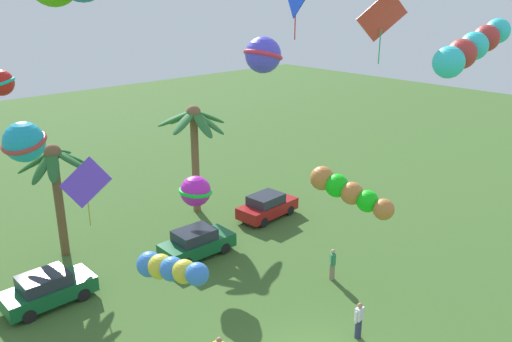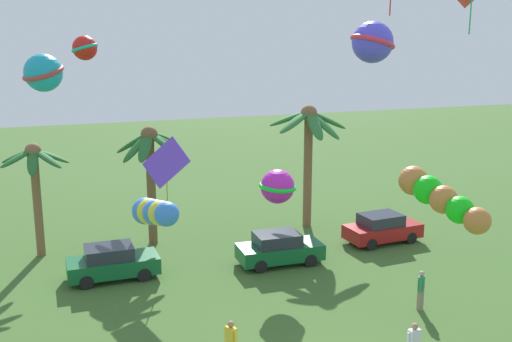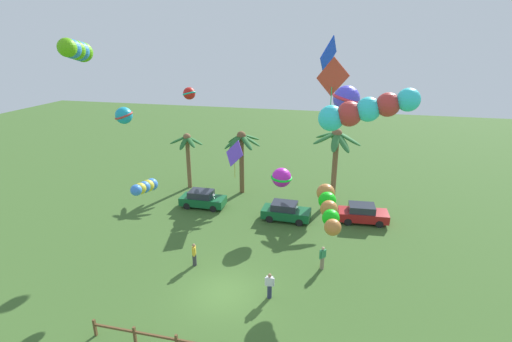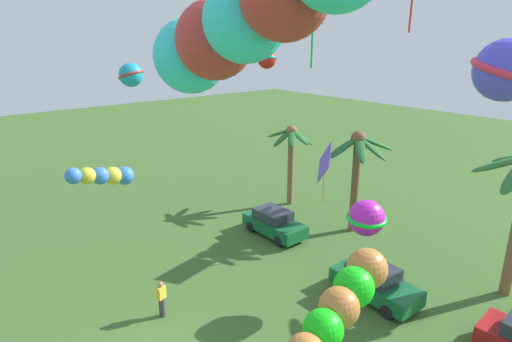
{
  "view_description": "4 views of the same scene",
  "coord_description": "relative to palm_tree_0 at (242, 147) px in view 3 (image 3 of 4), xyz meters",
  "views": [
    {
      "loc": [
        -12.29,
        -9.97,
        13.16
      ],
      "look_at": [
        1.11,
        4.56,
        6.33
      ],
      "focal_mm": 36.68,
      "sensor_mm": 36.0,
      "label": 1
    },
    {
      "loc": [
        -7.93,
        -14.6,
        10.44
      ],
      "look_at": [
        -0.68,
        5.72,
        5.58
      ],
      "focal_mm": 42.62,
      "sensor_mm": 36.0,
      "label": 2
    },
    {
      "loc": [
        5.99,
        -17.34,
        14.06
      ],
      "look_at": [
        0.93,
        4.24,
        6.19
      ],
      "focal_mm": 26.3,
      "sensor_mm": 36.0,
      "label": 3
    },
    {
      "loc": [
        11.3,
        -4.31,
        11.03
      ],
      "look_at": [
        -1.02,
        5.9,
        5.99
      ],
      "focal_mm": 29.91,
      "sensor_mm": 36.0,
      "label": 4
    }
  ],
  "objects": [
    {
      "name": "palm_tree_1",
      "position": [
        -5.4,
        0.05,
        -0.41
      ],
      "size": [
        3.22,
        3.14,
        5.51
      ],
      "color": "brown",
      "rests_on": "ground"
    },
    {
      "name": "spectator_1",
      "position": [
        8.37,
        -11.16,
        -3.74
      ],
      "size": [
        0.42,
        0.44,
        1.59
      ],
      "color": "gray",
      "rests_on": "ground"
    },
    {
      "name": "ground_plane",
      "position": [
        2.96,
        -14.98,
        -4.55
      ],
      "size": [
        120.0,
        120.0,
        0.0
      ],
      "primitive_type": "plane",
      "color": "#3D6028"
    },
    {
      "name": "parked_car_2",
      "position": [
        -2.51,
        -4.03,
        -3.8
      ],
      "size": [
        3.91,
        1.75,
        1.51
      ],
      "color": "#145B2D",
      "rests_on": "ground"
    },
    {
      "name": "spectator_2",
      "position": [
        5.63,
        -14.75,
        -3.74
      ],
      "size": [
        0.55,
        0.27,
        1.59
      ],
      "color": "#2D3351",
      "rests_on": "ground"
    },
    {
      "name": "kite_diamond_10",
      "position": [
        8.3,
        -12.94,
        7.66
      ],
      "size": [
        1.67,
        1.2,
        2.8
      ],
      "color": "red"
    },
    {
      "name": "kite_ball_1",
      "position": [
        -4.81,
        -10.96,
        4.82
      ],
      "size": [
        1.62,
        1.62,
        1.09
      ],
      "color": "#199BBC"
    },
    {
      "name": "parked_car_0",
      "position": [
        11.09,
        -3.82,
        -3.8
      ],
      "size": [
        4.01,
        1.97,
        1.51
      ],
      "color": "#A51919",
      "rests_on": "ground"
    },
    {
      "name": "parked_car_1",
      "position": [
        5.0,
        -4.85,
        -3.8
      ],
      "size": [
        3.94,
        1.82,
        1.51
      ],
      "color": "#145B2D",
      "rests_on": "ground"
    },
    {
      "name": "kite_diamond_6",
      "position": [
        0.2,
        -3.03,
        0.21
      ],
      "size": [
        1.94,
        1.54,
        3.35
      ],
      "color": "#6C3FE4"
    },
    {
      "name": "kite_tube_9",
      "position": [
        8.53,
        -11.69,
        0.1
      ],
      "size": [
        1.64,
        4.03,
        1.83
      ],
      "color": "#C57634"
    },
    {
      "name": "kite_ball_4",
      "position": [
        4.67,
        -5.39,
        -0.68
      ],
      "size": [
        2.33,
        2.32,
        1.52
      ],
      "color": "#CB22BF"
    },
    {
      "name": "kite_tube_7",
      "position": [
        9.77,
        -15.89,
        6.62
      ],
      "size": [
        4.08,
        1.31,
        2.0
      ],
      "color": "#32DBE0"
    },
    {
      "name": "spectator_0",
      "position": [
        0.22,
        -12.68,
        -3.74
      ],
      "size": [
        0.34,
        0.53,
        1.59
      ],
      "color": "#38383D",
      "rests_on": "ground"
    },
    {
      "name": "kite_diamond_3",
      "position": [
        7.85,
        -8.83,
        8.54
      ],
      "size": [
        0.84,
        2.1,
        3.1
      ],
      "color": "#0F3CE8"
    },
    {
      "name": "kite_ball_0",
      "position": [
        9.1,
        -5.5,
        5.55
      ],
      "size": [
        2.24,
        2.25,
        1.83
      ],
      "color": "#5047F1"
    },
    {
      "name": "kite_ball_5",
      "position": [
        -3.12,
        -4.15,
        5.36
      ],
      "size": [
        1.41,
        1.42,
        0.98
      ],
      "color": "red"
    },
    {
      "name": "kite_tube_8",
      "position": [
        -4.29,
        -15.22,
        8.94
      ],
      "size": [
        2.15,
        3.59,
        1.25
      ],
      "color": "#59B512"
    },
    {
      "name": "palm_tree_0",
      "position": [
        0.0,
        0.0,
        0.0
      ],
      "size": [
        3.52,
        3.46,
        6.04
      ],
      "color": "brown",
      "rests_on": "ground"
    },
    {
      "name": "kite_tube_2",
      "position": [
        -2.24,
        -13.61,
        1.14
      ],
      "size": [
        0.92,
        2.81,
        1.19
      ],
      "color": "#377AE0"
    },
    {
      "name": "palm_tree_2",
      "position": [
        8.57,
        -0.04,
        0.64
      ],
      "size": [
        4.28,
        4.13,
        6.76
      ],
      "color": "brown",
      "rests_on": "ground"
    }
  ]
}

